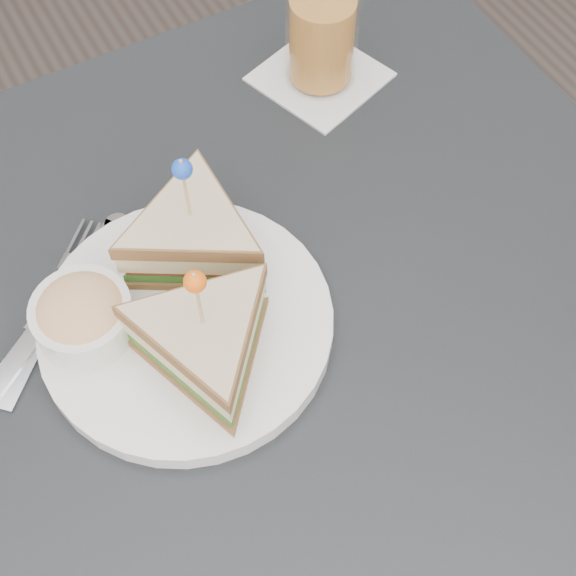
{
  "coord_description": "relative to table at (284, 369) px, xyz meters",
  "views": [
    {
      "loc": [
        -0.16,
        -0.3,
        1.37
      ],
      "look_at": [
        0.01,
        0.01,
        0.8
      ],
      "focal_mm": 50.0,
      "sensor_mm": 36.0,
      "label": 1
    }
  ],
  "objects": [
    {
      "name": "ground_plane",
      "position": [
        0.0,
        0.0,
        -0.67
      ],
      "size": [
        3.5,
        3.5,
        0.0
      ],
      "primitive_type": "plane",
      "color": "#3F3833"
    },
    {
      "name": "table",
      "position": [
        0.0,
        0.0,
        0.0
      ],
      "size": [
        0.8,
        0.8,
        0.75
      ],
      "color": "black",
      "rests_on": "ground"
    },
    {
      "name": "plate_meal",
      "position": [
        -0.07,
        0.05,
        0.12
      ],
      "size": [
        0.32,
        0.32,
        0.15
      ],
      "rotation": [
        0.0,
        0.0,
        0.34
      ],
      "color": "white",
      "rests_on": "table"
    },
    {
      "name": "cutlery_fork",
      "position": [
        -0.16,
        0.12,
        0.08
      ],
      "size": [
        0.15,
        0.16,
        0.01
      ],
      "rotation": [
        0.0,
        0.0,
        -0.77
      ],
      "color": "#B4B7BF",
      "rests_on": "table"
    },
    {
      "name": "cutlery_knife",
      "position": [
        -0.18,
        0.11,
        0.08
      ],
      "size": [
        0.21,
        0.16,
        0.01
      ],
      "rotation": [
        0.0,
        0.0,
        -0.96
      ],
      "color": "silver",
      "rests_on": "table"
    },
    {
      "name": "drink_set",
      "position": [
        0.18,
        0.25,
        0.14
      ],
      "size": [
        0.15,
        0.15,
        0.15
      ],
      "rotation": [
        0.0,
        0.0,
        0.33
      ],
      "color": "white",
      "rests_on": "table"
    }
  ]
}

